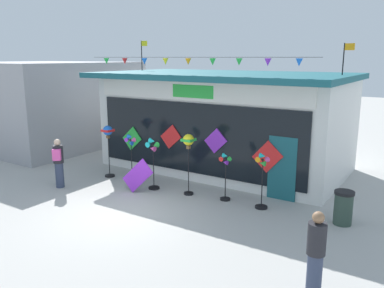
{
  "coord_description": "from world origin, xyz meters",
  "views": [
    {
      "loc": [
        7.42,
        -7.79,
        4.36
      ],
      "look_at": [
        0.41,
        3.02,
        1.51
      ],
      "focal_mm": 36.9,
      "sensor_mm": 36.0,
      "label": 1
    }
  ],
  "objects": [
    {
      "name": "kite_shop_building",
      "position": [
        0.14,
        5.91,
        1.91
      ],
      "size": [
        9.45,
        5.6,
        5.06
      ],
      "color": "silver",
      "rests_on": "ground_plane"
    },
    {
      "name": "ground_plane",
      "position": [
        0.0,
        0.0,
        0.0
      ],
      "size": [
        80.0,
        80.0,
        0.0
      ],
      "primitive_type": "plane",
      "color": "#ADAAA5"
    },
    {
      "name": "wind_spinner_right",
      "position": [
        1.96,
        2.51,
        0.94
      ],
      "size": [
        0.36,
        0.32,
        1.51
      ],
      "color": "black",
      "rests_on": "ground_plane"
    },
    {
      "name": "person_near_camera",
      "position": [
        -3.36,
        0.55,
        0.89
      ],
      "size": [
        0.45,
        0.47,
        1.68
      ],
      "rotation": [
        0.0,
        0.0,
        3.81
      ],
      "color": "#333D56",
      "rests_on": "ground_plane"
    },
    {
      "name": "wind_spinner_center_right",
      "position": [
        0.72,
        2.34,
        1.63
      ],
      "size": [
        0.37,
        0.37,
        1.99
      ],
      "color": "black",
      "rests_on": "ground_plane"
    },
    {
      "name": "person_mid_plaza",
      "position": [
        5.74,
        -1.07,
        0.86
      ],
      "size": [
        0.34,
        0.34,
        1.68
      ],
      "rotation": [
        0.0,
        0.0,
        3.09
      ],
      "color": "#333D56",
      "rests_on": "ground_plane"
    },
    {
      "name": "wind_spinner_center_left",
      "position": [
        -0.57,
        2.15,
        1.16
      ],
      "size": [
        0.44,
        0.38,
        1.75
      ],
      "color": "black",
      "rests_on": "ground_plane"
    },
    {
      "name": "wind_spinner_left",
      "position": [
        -1.63,
        2.25,
        1.11
      ],
      "size": [
        0.38,
        0.34,
        1.75
      ],
      "color": "black",
      "rests_on": "ground_plane"
    },
    {
      "name": "wind_spinner_far_right",
      "position": [
        3.18,
        2.49,
        1.01
      ],
      "size": [
        0.38,
        0.37,
        1.68
      ],
      "color": "black",
      "rests_on": "ground_plane"
    },
    {
      "name": "wind_spinner_far_left",
      "position": [
        -2.83,
        2.38,
        1.51
      ],
      "size": [
        0.36,
        0.36,
        1.93
      ],
      "color": "black",
      "rests_on": "ground_plane"
    },
    {
      "name": "trash_bin",
      "position": [
        5.45,
        2.63,
        0.47
      ],
      "size": [
        0.52,
        0.52,
        0.92
      ],
      "color": "#2D4238",
      "rests_on": "ground_plane"
    },
    {
      "name": "neighbour_building",
      "position": [
        -10.23,
        5.13,
        2.06
      ],
      "size": [
        7.97,
        7.29,
        4.11
      ],
      "primitive_type": "cube",
      "color": "#99999E",
      "rests_on": "ground_plane"
    },
    {
      "name": "display_kite_on_ground",
      "position": [
        -0.76,
        1.57,
        0.59
      ],
      "size": [
        1.17,
        0.19,
        1.17
      ],
      "primitive_type": "cube",
      "rotation": [
        -0.15,
        0.79,
        0.0
      ],
      "color": "purple",
      "rests_on": "ground_plane"
    }
  ]
}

